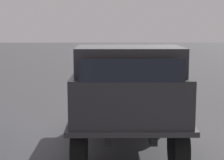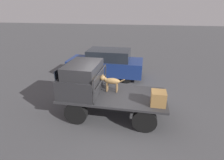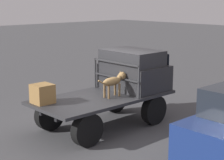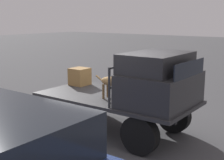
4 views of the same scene
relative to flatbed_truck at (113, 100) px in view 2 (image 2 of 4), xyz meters
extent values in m
plane|color=#474749|center=(0.00, 0.00, -0.64)|extent=(80.00, 80.00, 0.00)
cylinder|color=black|center=(1.22, 0.81, -0.22)|extent=(0.84, 0.24, 0.84)
cylinder|color=black|center=(1.22, -0.81, -0.22)|extent=(0.84, 0.24, 0.84)
cylinder|color=black|center=(-1.22, 0.81, -0.22)|extent=(0.84, 0.24, 0.84)
cylinder|color=black|center=(-1.22, -0.81, -0.22)|extent=(0.84, 0.24, 0.84)
cube|color=black|center=(0.00, 0.34, 0.09)|extent=(3.61, 0.10, 0.18)
cube|color=black|center=(0.00, -0.34, 0.09)|extent=(3.61, 0.10, 0.18)
cube|color=#2D2D30|center=(0.00, 0.00, 0.22)|extent=(3.93, 1.93, 0.08)
cube|color=#28282B|center=(1.24, 0.00, 0.62)|extent=(1.36, 1.81, 0.72)
cube|color=#28282B|center=(1.13, 0.00, 1.20)|extent=(1.15, 1.67, 0.44)
cube|color=black|center=(1.90, 0.00, 1.13)|extent=(0.02, 1.48, 0.33)
cube|color=#2D2D30|center=(0.49, 0.89, 0.70)|extent=(0.04, 0.04, 0.88)
cube|color=#2D2D30|center=(0.49, -0.89, 0.70)|extent=(0.04, 0.04, 0.88)
cube|color=#2D2D30|center=(0.49, 0.00, 1.12)|extent=(0.04, 1.77, 0.04)
cube|color=#2D2D30|center=(0.49, 0.00, 0.70)|extent=(0.04, 1.77, 0.04)
cylinder|color=brown|center=(0.29, -0.18, 0.44)|extent=(0.06, 0.06, 0.35)
cylinder|color=brown|center=(0.29, -0.35, 0.44)|extent=(0.06, 0.06, 0.35)
cylinder|color=brown|center=(-0.10, -0.18, 0.44)|extent=(0.06, 0.06, 0.35)
cylinder|color=brown|center=(-0.10, -0.35, 0.44)|extent=(0.06, 0.06, 0.35)
ellipsoid|color=olive|center=(0.10, -0.26, 0.69)|extent=(0.63, 0.23, 0.23)
sphere|color=brown|center=(0.27, -0.26, 0.65)|extent=(0.10, 0.10, 0.10)
cylinder|color=olive|center=(0.36, -0.26, 0.75)|extent=(0.16, 0.13, 0.16)
sphere|color=olive|center=(0.48, -0.26, 0.79)|extent=(0.22, 0.22, 0.22)
cone|color=brown|center=(0.57, -0.26, 0.78)|extent=(0.12, 0.12, 0.12)
cone|color=olive|center=(0.46, -0.20, 0.89)|extent=(0.06, 0.08, 0.10)
cone|color=olive|center=(0.46, -0.32, 0.89)|extent=(0.06, 0.08, 0.10)
cylinder|color=olive|center=(-0.26, -0.26, 0.71)|extent=(0.27, 0.04, 0.18)
cube|color=olive|center=(-1.62, 0.48, 0.51)|extent=(0.49, 0.49, 0.49)
cylinder|color=black|center=(2.55, -3.23, -0.34)|extent=(0.60, 0.20, 0.60)
cylinder|color=black|center=(2.55, -4.70, -0.34)|extent=(0.60, 0.20, 0.60)
cylinder|color=black|center=(-0.16, -3.23, -0.34)|extent=(0.60, 0.20, 0.60)
cylinder|color=black|center=(-0.16, -4.70, -0.34)|extent=(0.60, 0.20, 0.60)
cube|color=navy|center=(1.20, -3.96, 0.04)|extent=(4.37, 1.75, 0.83)
cube|color=#1E232B|center=(0.98, -3.96, 0.76)|extent=(2.40, 1.57, 0.60)
camera|label=1|loc=(7.06, -0.33, 1.79)|focal=60.00mm
camera|label=2|loc=(-1.06, 5.82, 3.30)|focal=28.00mm
camera|label=3|loc=(-6.58, -7.46, 2.85)|focal=60.00mm
camera|label=4|loc=(4.40, -6.06, 2.18)|focal=50.00mm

